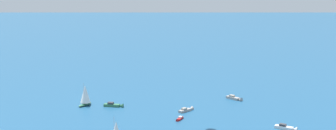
% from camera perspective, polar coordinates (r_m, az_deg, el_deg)
% --- Properties ---
extents(motorboat_far_stbd, '(8.03, 7.12, 2.49)m').
position_cam_1_polar(motorboat_far_stbd, '(216.24, 2.37, -5.68)').
color(motorboat_far_stbd, '#9E9993').
rests_on(motorboat_far_stbd, ground_plane).
extents(motorboat_inshore, '(4.09, 5.95, 1.72)m').
position_cam_1_polar(motorboat_inshore, '(202.51, 1.45, -6.83)').
color(motorboat_inshore, '#B21E1E').
rests_on(motorboat_inshore, ground_plane).
extents(motorboat_trailing, '(10.05, 5.29, 2.83)m').
position_cam_1_polar(motorboat_trailing, '(225.46, -6.79, -5.06)').
color(motorboat_trailing, '#33704C').
rests_on(motorboat_trailing, ground_plane).
extents(motorboat_mid_cluster, '(7.75, 8.93, 2.74)m').
position_cam_1_polar(motorboat_mid_cluster, '(240.08, 8.44, -4.17)').
color(motorboat_mid_cluster, '#9E9993').
rests_on(motorboat_mid_cluster, ground_plane).
extents(motorboat_outer_ring_b, '(8.91, 7.53, 2.71)m').
position_cam_1_polar(motorboat_outer_ring_b, '(195.87, 14.81, -7.68)').
color(motorboat_outer_ring_b, white).
rests_on(motorboat_outer_ring_b, ground_plane).
extents(sailboat_outer_ring_c, '(7.46, 8.88, 11.75)m').
position_cam_1_polar(sailboat_outer_ring_c, '(228.62, -10.42, -3.76)').
color(sailboat_outer_ring_c, '#33704C').
rests_on(sailboat_outer_ring_c, ground_plane).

